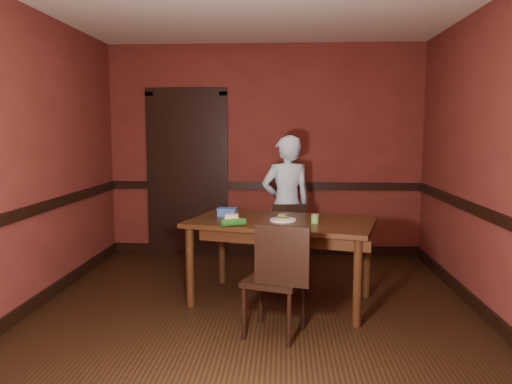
# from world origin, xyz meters

# --- Properties ---
(floor) EXTENTS (4.00, 4.50, 0.01)m
(floor) POSITION_xyz_m (0.00, 0.00, 0.00)
(floor) COLOR black
(floor) RESTS_ON ground
(wall_back) EXTENTS (4.00, 0.02, 2.70)m
(wall_back) POSITION_xyz_m (0.00, 2.25, 1.35)
(wall_back) COLOR maroon
(wall_back) RESTS_ON ground
(wall_front) EXTENTS (4.00, 0.02, 2.70)m
(wall_front) POSITION_xyz_m (0.00, -2.25, 1.35)
(wall_front) COLOR maroon
(wall_front) RESTS_ON ground
(wall_left) EXTENTS (0.02, 4.50, 2.70)m
(wall_left) POSITION_xyz_m (-2.00, 0.00, 1.35)
(wall_left) COLOR maroon
(wall_left) RESTS_ON ground
(wall_right) EXTENTS (0.02, 4.50, 2.70)m
(wall_right) POSITION_xyz_m (2.00, 0.00, 1.35)
(wall_right) COLOR maroon
(wall_right) RESTS_ON ground
(dado_back) EXTENTS (4.00, 0.03, 0.10)m
(dado_back) POSITION_xyz_m (0.00, 2.23, 0.90)
(dado_back) COLOR black
(dado_back) RESTS_ON ground
(dado_left) EXTENTS (0.03, 4.50, 0.10)m
(dado_left) POSITION_xyz_m (-1.99, 0.00, 0.90)
(dado_left) COLOR black
(dado_left) RESTS_ON ground
(dado_right) EXTENTS (0.03, 4.50, 0.10)m
(dado_right) POSITION_xyz_m (1.99, 0.00, 0.90)
(dado_right) COLOR black
(dado_right) RESTS_ON ground
(baseboard_back) EXTENTS (4.00, 0.03, 0.12)m
(baseboard_back) POSITION_xyz_m (0.00, 2.23, 0.06)
(baseboard_back) COLOR black
(baseboard_back) RESTS_ON ground
(baseboard_left) EXTENTS (0.03, 4.50, 0.12)m
(baseboard_left) POSITION_xyz_m (-1.99, 0.00, 0.06)
(baseboard_left) COLOR black
(baseboard_left) RESTS_ON ground
(baseboard_right) EXTENTS (0.03, 4.50, 0.12)m
(baseboard_right) POSITION_xyz_m (1.99, 0.00, 0.06)
(baseboard_right) COLOR black
(baseboard_right) RESTS_ON ground
(door) EXTENTS (1.05, 0.07, 2.20)m
(door) POSITION_xyz_m (-1.00, 2.22, 1.09)
(door) COLOR black
(door) RESTS_ON ground
(dining_table) EXTENTS (1.85, 1.34, 0.78)m
(dining_table) POSITION_xyz_m (0.23, 0.40, 0.39)
(dining_table) COLOR black
(dining_table) RESTS_ON floor
(chair_far) EXTENTS (0.43, 0.43, 0.82)m
(chair_far) POSITION_xyz_m (0.30, 0.97, 0.41)
(chair_far) COLOR black
(chair_far) RESTS_ON floor
(chair_near) EXTENTS (0.54, 0.54, 0.91)m
(chair_near) POSITION_xyz_m (0.18, -0.36, 0.46)
(chair_near) COLOR black
(chair_near) RESTS_ON floor
(person) EXTENTS (0.65, 0.52, 1.56)m
(person) POSITION_xyz_m (0.28, 1.38, 0.78)
(person) COLOR silver
(person) RESTS_ON floor
(sandwich_plate) EXTENTS (0.24, 0.24, 0.06)m
(sandwich_plate) POSITION_xyz_m (0.25, 0.37, 0.80)
(sandwich_plate) COLOR white
(sandwich_plate) RESTS_ON dining_table
(sauce_jar) EXTENTS (0.07, 0.07, 0.09)m
(sauce_jar) POSITION_xyz_m (0.53, 0.26, 0.83)
(sauce_jar) COLOR #579740
(sauce_jar) RESTS_ON dining_table
(cheese_saucer) EXTENTS (0.16, 0.16, 0.05)m
(cheese_saucer) POSITION_xyz_m (-0.23, 0.41, 0.80)
(cheese_saucer) COLOR white
(cheese_saucer) RESTS_ON dining_table
(food_tub) EXTENTS (0.20, 0.15, 0.08)m
(food_tub) POSITION_xyz_m (-0.29, 0.60, 0.82)
(food_tub) COLOR #3260B1
(food_tub) RESTS_ON dining_table
(wrapped_veg) EXTENTS (0.23, 0.16, 0.06)m
(wrapped_veg) POSITION_xyz_m (-0.18, 0.08, 0.81)
(wrapped_veg) COLOR #1C5218
(wrapped_veg) RESTS_ON dining_table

